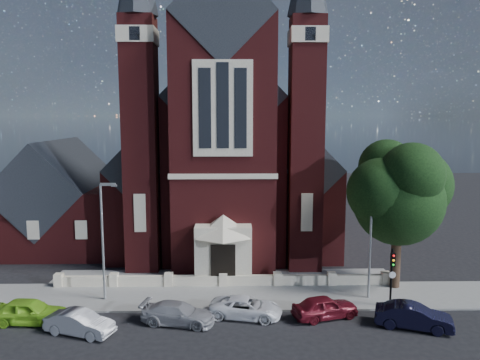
# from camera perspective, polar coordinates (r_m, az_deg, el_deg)

# --- Properties ---
(ground) EXTENTS (120.00, 120.00, 0.00)m
(ground) POSITION_cam_1_polar(r_m,az_deg,el_deg) (43.36, -1.84, -8.90)
(ground) COLOR black
(ground) RESTS_ON ground
(pavement_strip) EXTENTS (60.00, 5.00, 0.12)m
(pavement_strip) POSITION_cam_1_polar(r_m,az_deg,el_deg) (33.44, -2.12, -14.07)
(pavement_strip) COLOR slate
(pavement_strip) RESTS_ON ground
(forecourt_paving) EXTENTS (26.00, 3.00, 0.14)m
(forecourt_paving) POSITION_cam_1_polar(r_m,az_deg,el_deg) (37.18, -1.99, -11.77)
(forecourt_paving) COLOR slate
(forecourt_paving) RESTS_ON ground
(forecourt_wall) EXTENTS (24.00, 0.40, 0.90)m
(forecourt_wall) POSITION_cam_1_polar(r_m,az_deg,el_deg) (35.30, -2.05, -12.86)
(forecourt_wall) COLOR #BFB097
(forecourt_wall) RESTS_ON ground
(church) EXTENTS (20.01, 34.90, 29.20)m
(church) POSITION_cam_1_polar(r_m,az_deg,el_deg) (49.65, -1.74, 2.87)
(church) COLOR #511516
(church) RESTS_ON ground
(parish_hall) EXTENTS (12.00, 12.20, 10.24)m
(parish_hall) POSITION_cam_1_polar(r_m,az_deg,el_deg) (48.29, -21.17, -2.80)
(parish_hall) COLOR #511516
(parish_hall) RESTS_ON ground
(street_tree) EXTENTS (6.40, 6.60, 10.70)m
(street_tree) POSITION_cam_1_polar(r_m,az_deg,el_deg) (34.80, 19.09, -1.72)
(street_tree) COLOR black
(street_tree) RESTS_ON ground
(street_lamp_left) EXTENTS (1.16, 0.22, 8.09)m
(street_lamp_left) POSITION_cam_1_polar(r_m,az_deg,el_deg) (32.67, -16.28, -6.43)
(street_lamp_left) COLOR gray
(street_lamp_left) RESTS_ON ground
(street_lamp_right) EXTENTS (1.16, 0.22, 8.09)m
(street_lamp_right) POSITION_cam_1_polar(r_m,az_deg,el_deg) (32.89, 15.79, -6.32)
(street_lamp_right) COLOR gray
(street_lamp_right) RESTS_ON ground
(traffic_signal) EXTENTS (0.28, 0.42, 4.00)m
(traffic_signal) POSITION_cam_1_polar(r_m,az_deg,el_deg) (32.28, 18.04, -10.40)
(traffic_signal) COLOR black
(traffic_signal) RESTS_ON ground
(car_lime_van) EXTENTS (4.52, 2.04, 1.51)m
(car_lime_van) POSITION_cam_1_polar(r_m,az_deg,el_deg) (31.99, -24.31, -14.37)
(car_lime_van) COLOR #88CE29
(car_lime_van) RESTS_ON ground
(car_silver_a) EXTENTS (4.32, 2.67, 1.34)m
(car_silver_a) POSITION_cam_1_polar(r_m,az_deg,el_deg) (29.53, -18.96, -16.15)
(car_silver_a) COLOR #9D9FA4
(car_silver_a) RESTS_ON ground
(car_silver_b) EXTENTS (4.76, 2.71, 1.30)m
(car_silver_b) POSITION_cam_1_polar(r_m,az_deg,el_deg) (29.53, -7.56, -15.83)
(car_silver_b) COLOR #93949A
(car_silver_b) RESTS_ON ground
(car_white_suv) EXTENTS (4.83, 2.92, 1.25)m
(car_white_suv) POSITION_cam_1_polar(r_m,az_deg,el_deg) (30.17, 0.75, -15.28)
(car_white_suv) COLOR white
(car_white_suv) RESTS_ON ground
(car_dark_red) EXTENTS (4.45, 2.83, 1.41)m
(car_dark_red) POSITION_cam_1_polar(r_m,az_deg,el_deg) (30.50, 10.32, -14.99)
(car_dark_red) COLOR maroon
(car_dark_red) RESTS_ON ground
(car_navy) EXTENTS (4.67, 2.90, 1.45)m
(car_navy) POSITION_cam_1_polar(r_m,az_deg,el_deg) (30.50, 20.41, -15.32)
(car_navy) COLOR black
(car_navy) RESTS_ON ground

